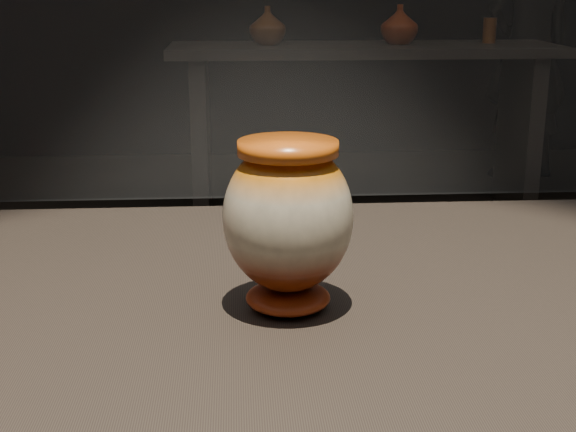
# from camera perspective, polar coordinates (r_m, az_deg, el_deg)

# --- Properties ---
(main_vase) EXTENTS (0.14, 0.14, 0.17)m
(main_vase) POSITION_cam_1_polar(r_m,az_deg,el_deg) (0.79, 0.00, -0.22)
(main_vase) COLOR #641F08
(main_vase) RESTS_ON display_plinth
(back_shelf) EXTENTS (2.00, 0.60, 0.90)m
(back_shelf) POSITION_cam_1_polar(r_m,az_deg,el_deg) (4.25, 5.35, 8.49)
(back_shelf) COLOR black
(back_shelf) RESTS_ON ground
(back_vase_left) EXTENTS (0.25, 0.25, 0.19)m
(back_vase_left) POSITION_cam_1_polar(r_m,az_deg,el_deg) (4.17, -1.46, 13.38)
(back_vase_left) COLOR maroon
(back_vase_left) RESTS_ON back_shelf
(back_vase_mid) EXTENTS (0.22, 0.22, 0.20)m
(back_vase_mid) POSITION_cam_1_polar(r_m,az_deg,el_deg) (4.26, 7.93, 13.34)
(back_vase_mid) COLOR #641F08
(back_vase_mid) RESTS_ON back_shelf
(back_vase_right) EXTENTS (0.07, 0.07, 0.13)m
(back_vase_right) POSITION_cam_1_polar(r_m,az_deg,el_deg) (4.43, 14.14, 12.67)
(back_vase_right) COLOR maroon
(back_vase_right) RESTS_ON back_shelf
(visitor) EXTENTS (0.66, 0.51, 1.62)m
(visitor) POSITION_cam_1_polar(r_m,az_deg,el_deg) (5.29, 16.73, 11.32)
(visitor) COLOR black
(visitor) RESTS_ON ground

